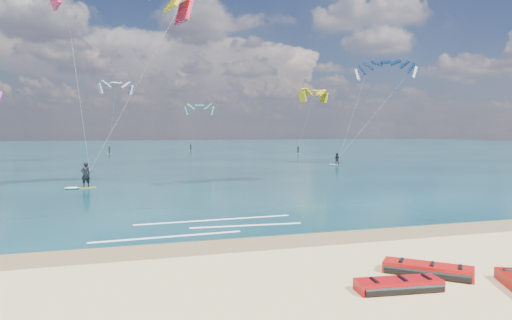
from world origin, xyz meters
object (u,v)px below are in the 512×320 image
at_px(packed_kite_left, 398,291).
at_px(packed_kite_mid, 427,275).
at_px(kitesurfer_far, 362,108).
at_px(kitesurfer_main, 105,68).

bearing_deg(packed_kite_left, packed_kite_mid, 35.73).
xyz_separation_m(packed_kite_mid, kitesurfer_far, (20.98, 41.35, 7.63)).
distance_m(packed_kite_mid, kitesurfer_main, 27.75).
bearing_deg(kitesurfer_far, packed_kite_left, -136.80).
bearing_deg(kitesurfer_main, packed_kite_left, -91.28).
bearing_deg(packed_kite_left, kitesurfer_far, 67.92).
height_order(kitesurfer_main, kitesurfer_far, kitesurfer_main).
xyz_separation_m(packed_kite_left, kitesurfer_main, (-8.70, 24.96, 9.30)).
bearing_deg(packed_kite_left, kitesurfer_main, 115.34).
distance_m(packed_kite_left, packed_kite_mid, 1.98).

